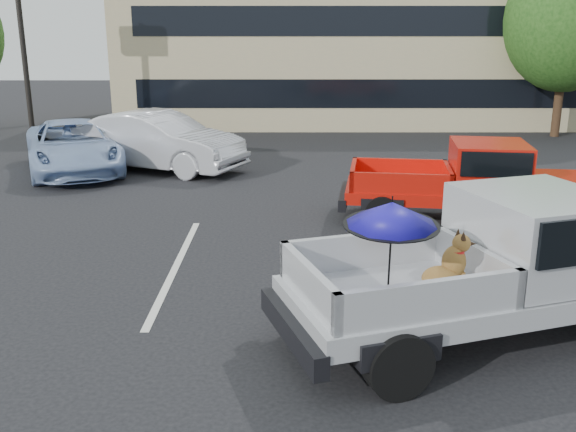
# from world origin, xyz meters

# --- Properties ---
(ground) EXTENTS (90.00, 90.00, 0.00)m
(ground) POSITION_xyz_m (0.00, 0.00, 0.00)
(ground) COLOR black
(ground) RESTS_ON ground
(stripe_left) EXTENTS (0.12, 5.00, 0.01)m
(stripe_left) POSITION_xyz_m (-3.00, 2.00, 0.00)
(stripe_left) COLOR silver
(stripe_left) RESTS_ON ground
(stripe_right) EXTENTS (0.12, 5.00, 0.01)m
(stripe_right) POSITION_xyz_m (3.00, 2.00, 0.00)
(stripe_right) COLOR silver
(stripe_right) RESTS_ON ground
(motel_building) EXTENTS (20.40, 8.40, 6.30)m
(motel_building) POSITION_xyz_m (2.00, 20.99, 3.21)
(motel_building) COLOR tan
(motel_building) RESTS_ON ground
(motel_sign) EXTENTS (1.60, 0.22, 6.00)m
(motel_sign) POSITION_xyz_m (-10.00, 14.00, 4.65)
(motel_sign) COLOR black
(motel_sign) RESTS_ON ground
(tree_right) EXTENTS (4.46, 4.46, 6.78)m
(tree_right) POSITION_xyz_m (9.00, 16.00, 4.21)
(tree_right) COLOR #332114
(tree_right) RESTS_ON ground
(tree_back) EXTENTS (4.68, 4.68, 7.11)m
(tree_back) POSITION_xyz_m (6.00, 24.00, 4.41)
(tree_back) COLOR #332114
(tree_back) RESTS_ON ground
(silver_pickup) EXTENTS (6.02, 3.64, 2.06)m
(silver_pickup) POSITION_xyz_m (1.85, -0.49, 1.05)
(silver_pickup) COLOR black
(silver_pickup) RESTS_ON ground
(red_pickup) EXTENTS (5.25, 2.43, 1.66)m
(red_pickup) POSITION_xyz_m (2.86, 4.68, 0.91)
(red_pickup) COLOR black
(red_pickup) RESTS_ON ground
(silver_sedan) EXTENTS (5.31, 3.69, 1.66)m
(silver_sedan) POSITION_xyz_m (-4.81, 9.84, 0.83)
(silver_sedan) COLOR #BABCC2
(silver_sedan) RESTS_ON ground
(blue_suv) EXTENTS (4.14, 5.65, 1.43)m
(blue_suv) POSITION_xyz_m (-7.16, 9.62, 0.71)
(blue_suv) COLOR #8BA6D0
(blue_suv) RESTS_ON ground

